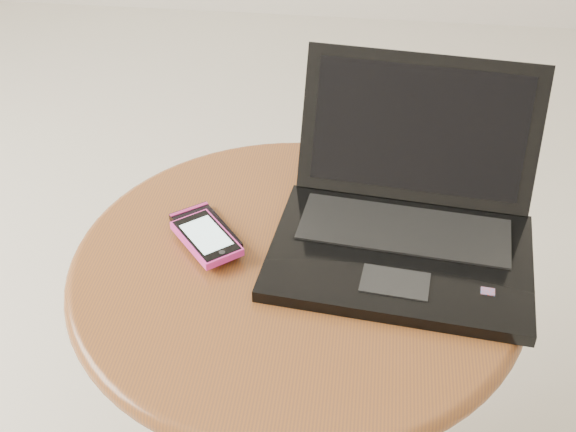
# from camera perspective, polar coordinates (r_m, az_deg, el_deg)

# --- Properties ---
(table) EXTENTS (0.60, 0.60, 0.48)m
(table) POSITION_cam_1_polar(r_m,az_deg,el_deg) (1.06, 0.62, -7.53)
(table) COLOR #4F2819
(table) RESTS_ON ground
(laptop) EXTENTS (0.36, 0.34, 0.21)m
(laptop) POSITION_cam_1_polar(r_m,az_deg,el_deg) (1.01, 8.93, -0.15)
(laptop) COLOR black
(laptop) RESTS_ON table
(phone_black) EXTENTS (0.11, 0.12, 0.01)m
(phone_black) POSITION_cam_1_polar(r_m,az_deg,el_deg) (1.03, -6.33, -1.14)
(phone_black) COLOR black
(phone_black) RESTS_ON table
(phone_pink) EXTENTS (0.11, 0.12, 0.01)m
(phone_pink) POSITION_cam_1_polar(r_m,az_deg,el_deg) (1.00, -6.22, -1.69)
(phone_pink) COLOR #ED2FA3
(phone_pink) RESTS_ON phone_black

